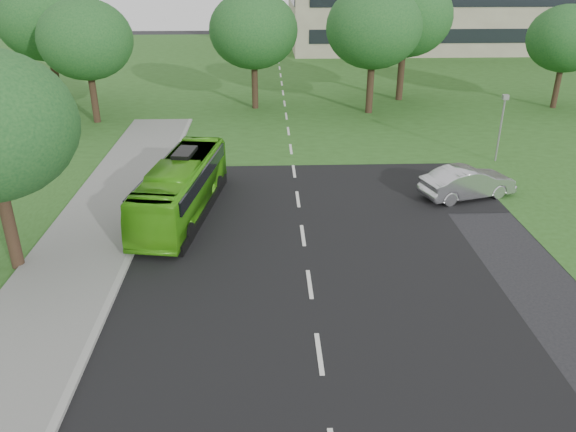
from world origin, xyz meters
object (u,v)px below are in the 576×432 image
at_px(sedan, 468,182).
at_px(tree_park_a, 86,40).
at_px(tree_park_b, 253,31).
at_px(tree_park_c, 374,27).
at_px(tree_park_f, 46,19).
at_px(camera_pole, 502,119).
at_px(tree_park_d, 406,17).
at_px(tree_park_e, 567,39).
at_px(bus, 181,188).

bearing_deg(sedan, tree_park_a, 39.51).
height_order(tree_park_b, tree_park_c, tree_park_c).
bearing_deg(tree_park_f, camera_pole, -25.89).
xyz_separation_m(tree_park_d, tree_park_e, (11.73, -3.26, -1.32)).
height_order(tree_park_e, bus, tree_park_e).
relative_size(tree_park_a, camera_pole, 2.17).
xyz_separation_m(tree_park_a, tree_park_d, (23.59, 6.14, 0.83)).
bearing_deg(camera_pole, tree_park_d, 103.71).
distance_m(tree_park_b, bus, 20.81).
bearing_deg(tree_park_a, tree_park_d, 14.59).
relative_size(tree_park_c, tree_park_e, 1.19).
relative_size(tree_park_a, tree_park_b, 0.97).
height_order(tree_park_a, camera_pole, tree_park_a).
distance_m(tree_park_e, tree_park_f, 39.75).
relative_size(tree_park_a, bus, 0.91).
distance_m(tree_park_d, tree_park_e, 12.25).
distance_m(tree_park_a, tree_park_c, 20.41).
xyz_separation_m(tree_park_a, bus, (8.38, -16.34, -4.51)).
relative_size(tree_park_e, bus, 0.84).
distance_m(tree_park_c, sedan, 17.86).
xyz_separation_m(tree_park_d, tree_park_f, (-27.93, -1.01, 0.01)).
relative_size(bus, sedan, 1.96).
bearing_deg(tree_park_b, tree_park_d, 11.39).
distance_m(bus, sedan, 14.09).
height_order(tree_park_a, tree_park_d, tree_park_d).
bearing_deg(sedan, camera_pole, -50.33).
distance_m(tree_park_b, tree_park_c, 8.99).
relative_size(bus, camera_pole, 2.37).
bearing_deg(tree_park_c, bus, -123.11).
height_order(tree_park_e, sedan, tree_park_e).
relative_size(tree_park_c, tree_park_d, 0.95).
bearing_deg(tree_park_b, tree_park_f, 174.87).
bearing_deg(tree_park_d, tree_park_f, -177.92).
bearing_deg(tree_park_e, tree_park_a, -175.33).
xyz_separation_m(tree_park_a, camera_pole, (25.92, -9.56, -3.26)).
distance_m(tree_park_a, camera_pole, 27.82).
height_order(tree_park_a, tree_park_f, tree_park_f).
relative_size(tree_park_d, camera_pole, 2.48).
bearing_deg(tree_park_d, tree_park_b, -168.61).
distance_m(tree_park_e, sedan, 22.46).
relative_size(tree_park_b, tree_park_e, 1.12).
bearing_deg(tree_park_b, tree_park_c, -11.26).
xyz_separation_m(tree_park_a, tree_park_c, (20.31, 1.95, 0.50)).
distance_m(tree_park_f, sedan, 33.91).
bearing_deg(tree_park_d, tree_park_c, -128.08).
bearing_deg(tree_park_a, bus, -62.85).
bearing_deg(bus, tree_park_a, 125.79).
xyz_separation_m(tree_park_f, camera_pole, (30.26, -14.69, -4.11)).
distance_m(tree_park_d, tree_park_f, 27.95).
bearing_deg(bus, tree_park_c, 65.53).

